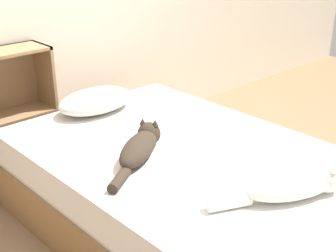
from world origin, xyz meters
TOP-DOWN VIEW (x-y plane):
  - ground_plane at (0.00, 0.00)m, footprint 8.00×8.00m
  - bed at (0.00, 0.00)m, footprint 1.31×1.98m
  - pillow at (-0.01, 0.80)m, footprint 0.51×0.32m
  - cat_light at (0.03, -0.62)m, footprint 0.58×0.36m
  - cat_dark at (-0.21, 0.13)m, footprint 0.53×0.37m

SIDE VIEW (x-z plane):
  - ground_plane at x=0.00m, z-range 0.00..0.00m
  - bed at x=0.00m, z-range 0.00..0.47m
  - cat_dark at x=-0.21m, z-range 0.46..0.61m
  - cat_light at x=0.03m, z-range 0.46..0.61m
  - pillow at x=-0.01m, z-range 0.48..0.62m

